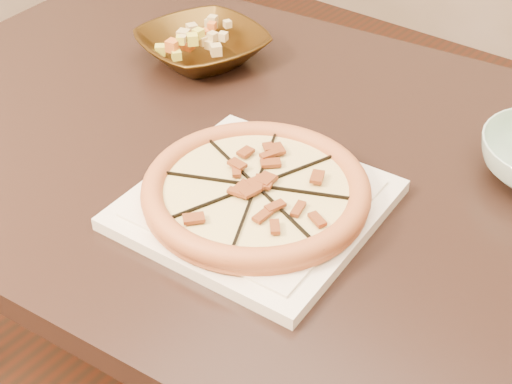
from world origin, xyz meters
TOP-DOWN VIEW (x-y plane):
  - dining_table at (-0.14, 0.03)m, footprint 1.42×1.01m
  - plate at (-0.05, -0.10)m, footprint 0.32×0.32m
  - pizza at (-0.05, -0.10)m, footprint 0.30×0.30m
  - bronze_bowl at (-0.39, 0.17)m, footprint 0.26×0.26m
  - mixed_dish at (-0.39, 0.17)m, footprint 0.11×0.11m

SIDE VIEW (x-z plane):
  - dining_table at x=-0.14m, z-range 0.27..1.02m
  - plate at x=-0.05m, z-range 0.75..0.77m
  - bronze_bowl at x=-0.39m, z-range 0.75..0.80m
  - pizza at x=-0.05m, z-range 0.77..0.80m
  - mixed_dish at x=-0.39m, z-range 0.80..0.83m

